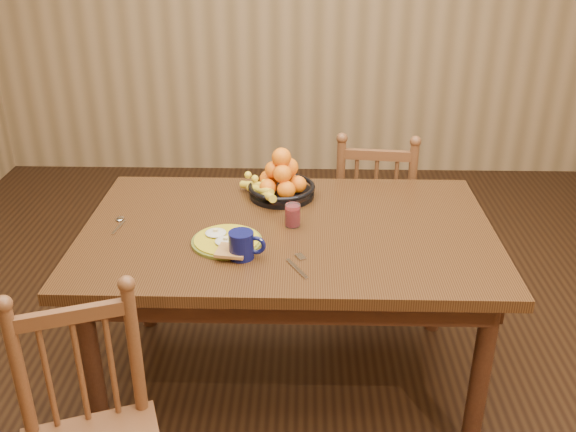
{
  "coord_description": "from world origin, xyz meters",
  "views": [
    {
      "loc": [
        0.06,
        -2.23,
        1.89
      ],
      "look_at": [
        0.0,
        0.0,
        0.8
      ],
      "focal_mm": 40.0,
      "sensor_mm": 36.0,
      "label": 1
    }
  ],
  "objects_px": {
    "coffee_mug": "(243,245)",
    "fruit_bowl": "(280,183)",
    "breakfast_plate": "(227,241)",
    "dining_table": "(288,247)",
    "chair_far": "(373,217)"
  },
  "relations": [
    {
      "from": "chair_far",
      "to": "breakfast_plate",
      "type": "bearing_deg",
      "value": 59.5
    },
    {
      "from": "coffee_mug",
      "to": "fruit_bowl",
      "type": "xyz_separation_m",
      "value": [
        0.11,
        0.54,
        0.01
      ]
    },
    {
      "from": "coffee_mug",
      "to": "fruit_bowl",
      "type": "relative_size",
      "value": 0.41
    },
    {
      "from": "chair_far",
      "to": "coffee_mug",
      "type": "distance_m",
      "value": 1.18
    },
    {
      "from": "dining_table",
      "to": "chair_far",
      "type": "height_order",
      "value": "chair_far"
    },
    {
      "from": "chair_far",
      "to": "fruit_bowl",
      "type": "relative_size",
      "value": 2.8
    },
    {
      "from": "breakfast_plate",
      "to": "chair_far",
      "type": "bearing_deg",
      "value": 53.62
    },
    {
      "from": "dining_table",
      "to": "chair_far",
      "type": "bearing_deg",
      "value": 60.25
    },
    {
      "from": "dining_table",
      "to": "breakfast_plate",
      "type": "xyz_separation_m",
      "value": [
        -0.22,
        -0.14,
        0.1
      ]
    },
    {
      "from": "chair_far",
      "to": "fruit_bowl",
      "type": "distance_m",
      "value": 0.73
    },
    {
      "from": "chair_far",
      "to": "coffee_mug",
      "type": "xyz_separation_m",
      "value": [
        -0.57,
        -0.97,
        0.36
      ]
    },
    {
      "from": "breakfast_plate",
      "to": "coffee_mug",
      "type": "xyz_separation_m",
      "value": [
        0.07,
        -0.1,
        0.04
      ]
    },
    {
      "from": "breakfast_plate",
      "to": "fruit_bowl",
      "type": "relative_size",
      "value": 0.91
    },
    {
      "from": "breakfast_plate",
      "to": "fruit_bowl",
      "type": "xyz_separation_m",
      "value": [
        0.18,
        0.43,
        0.05
      ]
    },
    {
      "from": "dining_table",
      "to": "fruit_bowl",
      "type": "height_order",
      "value": "fruit_bowl"
    }
  ]
}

